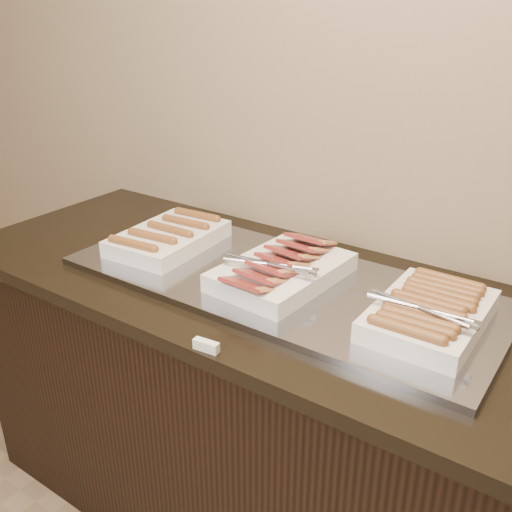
{
  "coord_description": "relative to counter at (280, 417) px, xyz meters",
  "views": [
    {
      "loc": [
        0.73,
        0.95,
        1.62
      ],
      "look_at": [
        -0.09,
        2.13,
        0.97
      ],
      "focal_mm": 40.0,
      "sensor_mm": 36.0,
      "label": 1
    }
  ],
  "objects": [
    {
      "name": "dish_center",
      "position": [
        -0.0,
        -0.0,
        0.5
      ],
      "size": [
        0.28,
        0.4,
        0.09
      ],
      "rotation": [
        0.0,
        0.0,
        -0.07
      ],
      "color": "white",
      "rests_on": "warming_tray"
    },
    {
      "name": "label_holder",
      "position": [
        0.03,
        -0.36,
        0.46
      ],
      "size": [
        0.06,
        0.02,
        0.02
      ],
      "primitive_type": "cube",
      "rotation": [
        0.0,
        0.0,
        0.11
      ],
      "color": "white",
      "rests_on": "counter"
    },
    {
      "name": "warming_tray",
      "position": [
        -0.01,
        0.0,
        0.46
      ],
      "size": [
        1.2,
        0.5,
        0.02
      ],
      "primitive_type": "cube",
      "color": "#9497A1",
      "rests_on": "counter"
    },
    {
      "name": "dish_right",
      "position": [
        0.41,
        -0.0,
        0.5
      ],
      "size": [
        0.26,
        0.35,
        0.08
      ],
      "rotation": [
        0.0,
        0.0,
        0.0
      ],
      "color": "white",
      "rests_on": "warming_tray"
    },
    {
      "name": "dish_left",
      "position": [
        -0.42,
        -0.0,
        0.5
      ],
      "size": [
        0.26,
        0.37,
        0.07
      ],
      "rotation": [
        0.0,
        0.0,
        0.07
      ],
      "color": "white",
      "rests_on": "warming_tray"
    },
    {
      "name": "counter",
      "position": [
        0.0,
        0.0,
        0.0
      ],
      "size": [
        2.06,
        0.76,
        0.9
      ],
      "color": "black",
      "rests_on": "ground"
    }
  ]
}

